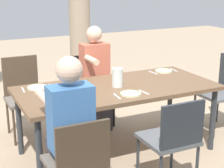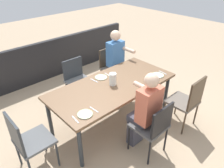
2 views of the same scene
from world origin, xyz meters
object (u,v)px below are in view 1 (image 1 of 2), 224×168
object	(u,v)px
chair_west_south	(78,161)
chair_mid_south	(173,137)
plate_0	(38,87)
chair_west_north	(24,92)
dining_table	(117,92)
diner_woman_green	(97,75)
plate_1	(131,94)
plate_2	(164,71)
chair_head_east	(223,88)
water_pitcher	(117,78)
stone_column_centre	(79,3)
diner_man_white	(68,129)
chair_mid_north	(92,84)

from	to	relation	value
chair_west_south	chair_mid_south	distance (m)	0.88
chair_west_south	plate_0	size ratio (longest dim) A/B	4.03
chair_mid_south	chair_west_north	bearing A→B (deg)	115.76
dining_table	diner_woman_green	distance (m)	0.74
chair_west_south	plate_1	distance (m)	1.02
chair_west_north	plate_2	world-z (taller)	chair_west_north
diner_woman_green	plate_2	world-z (taller)	diner_woman_green
chair_west_south	plate_1	size ratio (longest dim) A/B	4.06
chair_head_east	water_pitcher	size ratio (longest dim) A/B	4.71
dining_table	stone_column_centre	size ratio (longest dim) A/B	0.72
chair_west_north	plate_2	xyz separation A→B (m)	(1.58, -0.60, 0.22)
chair_head_east	chair_mid_south	bearing A→B (deg)	-146.89
plate_0	water_pitcher	bearing A→B (deg)	-21.73
chair_head_east	stone_column_centre	world-z (taller)	stone_column_centre
dining_table	plate_1	xyz separation A→B (m)	(-0.01, -0.30, 0.07)
chair_mid_south	stone_column_centre	size ratio (longest dim) A/B	0.30
dining_table	chair_west_north	size ratio (longest dim) A/B	2.21
plate_2	chair_west_north	bearing A→B (deg)	159.21
diner_man_white	chair_west_south	bearing A→B (deg)	-89.13
stone_column_centre	chair_mid_north	bearing A→B (deg)	-106.10
chair_mid_north	diner_woman_green	bearing A→B (deg)	-91.00
chair_west_north	diner_woman_green	size ratio (longest dim) A/B	0.74
chair_mid_north	plate_2	distance (m)	0.95
diner_woman_green	diner_man_white	size ratio (longest dim) A/B	0.99
plate_2	water_pitcher	xyz separation A→B (m)	(-0.79, -0.31, 0.08)
chair_head_east	diner_woman_green	bearing A→B (deg)	152.22
chair_west_south	diner_woman_green	size ratio (longest dim) A/B	0.67
diner_man_white	plate_2	size ratio (longest dim) A/B	6.23
dining_table	plate_2	distance (m)	0.85
chair_west_south	diner_woman_green	bearing A→B (deg)	61.91
chair_mid_south	diner_woman_green	xyz separation A→B (m)	(-0.00, 1.63, 0.16)
chair_head_east	diner_man_white	size ratio (longest dim) A/B	0.71
chair_west_north	plate_2	size ratio (longest dim) A/B	4.55
chair_mid_south	chair_head_east	bearing A→B (deg)	33.11
chair_west_north	diner_man_white	world-z (taller)	diner_man_white
chair_west_north	chair_mid_north	bearing A→B (deg)	-0.53
dining_table	diner_man_white	distance (m)	1.07
chair_mid_north	plate_0	xyz separation A→B (m)	(-0.85, -0.60, 0.23)
stone_column_centre	plate_1	xyz separation A→B (m)	(-0.54, -2.76, -0.67)
chair_west_north	plate_1	xyz separation A→B (m)	(0.79, -1.21, 0.22)
dining_table	plate_0	size ratio (longest dim) A/B	9.78
dining_table	chair_west_south	world-z (taller)	chair_west_south
chair_west_north	diner_woman_green	distance (m)	0.90
chair_west_north	plate_0	bearing A→B (deg)	-87.90
dining_table	chair_mid_north	world-z (taller)	chair_mid_north
chair_west_south	plate_1	xyz separation A→B (m)	(0.79, 0.61, 0.25)
chair_head_east	diner_woman_green	xyz separation A→B (m)	(-1.39, 0.73, 0.15)
chair_west_north	chair_mid_south	world-z (taller)	chair_west_north
chair_west_south	chair_mid_north	distance (m)	2.01
chair_mid_north	chair_mid_south	world-z (taller)	chair_mid_north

